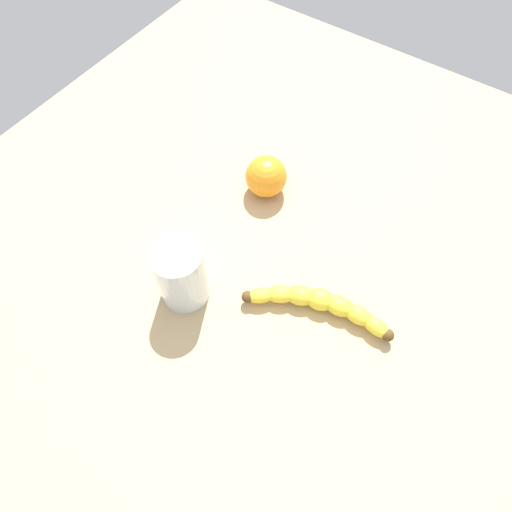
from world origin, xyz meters
The scene contains 4 objects.
wooden_tabletop centered at (0.00, 0.00, 1.50)cm, with size 120.00×120.00×3.00cm, color tan.
banana centered at (-4.57, -9.55, 4.71)cm, with size 9.44×22.11×3.43cm.
smoothie_glass centered at (-13.67, 8.94, 8.29)cm, with size 7.48×7.48×11.45cm.
orange_fruit centered at (10.31, 9.94, 6.63)cm, with size 7.26×7.26×7.26cm, color orange.
Camera 1 is at (-33.91, -18.07, 67.41)cm, focal length 32.16 mm.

